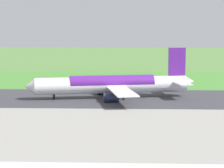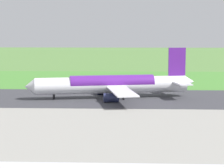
{
  "view_description": "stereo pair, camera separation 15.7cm",
  "coord_description": "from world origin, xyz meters",
  "views": [
    {
      "loc": [
        -10.39,
        131.51,
        21.2
      ],
      "look_at": [
        -5.03,
        0.0,
        4.5
      ],
      "focal_mm": 67.61,
      "sensor_mm": 36.0,
      "label": 1
    },
    {
      "loc": [
        -10.55,
        131.5,
        21.2
      ],
      "look_at": [
        -5.03,
        0.0,
        4.5
      ],
      "focal_mm": 67.61,
      "sensor_mm": 36.0,
      "label": 2
    }
  ],
  "objects": [
    {
      "name": "apron_concrete",
      "position": [
        0.0,
        53.7,
        0.03
      ],
      "size": [
        440.0,
        110.0,
        0.05
      ],
      "primitive_type": "cube",
      "color": "gray",
      "rests_on": "ground"
    },
    {
      "name": "airliner_main",
      "position": [
        -5.4,
        -0.08,
        4.35
      ],
      "size": [
        53.81,
        44.32,
        15.88
      ],
      "color": "white",
      "rests_on": "ground"
    },
    {
      "name": "traffic_cone_orange",
      "position": [
        -17.68,
        -47.46,
        0.28
      ],
      "size": [
        0.4,
        0.4,
        0.55
      ],
      "primitive_type": "cone",
      "color": "orange",
      "rests_on": "ground"
    },
    {
      "name": "grass_verge_foreground",
      "position": [
        0.0,
        -47.56,
        0.02
      ],
      "size": [
        600.0,
        80.0,
        0.04
      ],
      "primitive_type": "cube",
      "color": "#478534",
      "rests_on": "ground"
    },
    {
      "name": "ground_plane",
      "position": [
        0.0,
        0.0,
        0.0
      ],
      "size": [
        800.0,
        800.0,
        0.0
      ],
      "primitive_type": "plane",
      "color": "#547F3D"
    },
    {
      "name": "no_stopping_sign",
      "position": [
        -21.69,
        -42.89,
        1.53
      ],
      "size": [
        0.6,
        0.1,
        2.58
      ],
      "color": "slate",
      "rests_on": "ground"
    },
    {
      "name": "runway_asphalt",
      "position": [
        0.0,
        0.0,
        0.03
      ],
      "size": [
        600.0,
        37.34,
        0.06
      ],
      "primitive_type": "cube",
      "color": "#38383D",
      "rests_on": "ground"
    }
  ]
}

